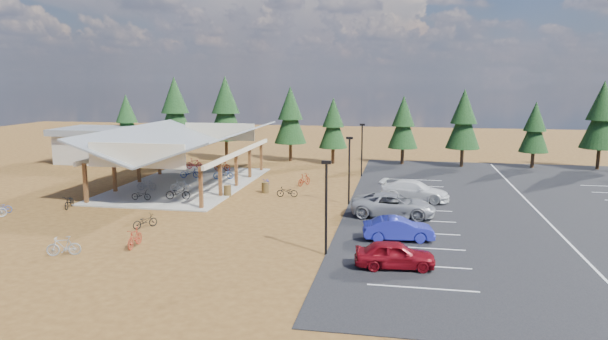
# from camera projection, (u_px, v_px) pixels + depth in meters

# --- Properties ---
(ground) EXTENTS (140.00, 140.00, 0.00)m
(ground) POSITION_uv_depth(u_px,v_px,m) (278.00, 208.00, 39.82)
(ground) COLOR #553616
(ground) RESTS_ON ground
(asphalt_lot) EXTENTS (27.00, 44.00, 0.04)m
(asphalt_lot) POSITION_uv_depth(u_px,v_px,m) (535.00, 209.00, 39.39)
(asphalt_lot) COLOR black
(asphalt_lot) RESTS_ON ground
(concrete_pad) EXTENTS (10.60, 18.60, 0.10)m
(concrete_pad) POSITION_uv_depth(u_px,v_px,m) (187.00, 184.00, 48.40)
(concrete_pad) COLOR gray
(concrete_pad) RESTS_ON ground
(bike_pavilion) EXTENTS (11.65, 19.40, 4.97)m
(bike_pavilion) POSITION_uv_depth(u_px,v_px,m) (186.00, 142.00, 47.77)
(bike_pavilion) COLOR #502F16
(bike_pavilion) RESTS_ON concrete_pad
(outbuilding) EXTENTS (11.00, 7.00, 3.90)m
(outbuilding) POSITION_uv_depth(u_px,v_px,m) (108.00, 144.00, 61.26)
(outbuilding) COLOR #ADA593
(outbuilding) RESTS_ON ground
(lamp_post_0) EXTENTS (0.50, 0.25, 5.14)m
(lamp_post_0) POSITION_uv_depth(u_px,v_px,m) (326.00, 201.00, 28.73)
(lamp_post_0) COLOR black
(lamp_post_0) RESTS_ON ground
(lamp_post_1) EXTENTS (0.50, 0.25, 5.14)m
(lamp_post_1) POSITION_uv_depth(u_px,v_px,m) (349.00, 166.00, 40.36)
(lamp_post_1) COLOR black
(lamp_post_1) RESTS_ON ground
(lamp_post_2) EXTENTS (0.50, 0.25, 5.14)m
(lamp_post_2) POSITION_uv_depth(u_px,v_px,m) (362.00, 146.00, 51.99)
(lamp_post_2) COLOR black
(lamp_post_2) RESTS_ON ground
(trash_bin_0) EXTENTS (0.60, 0.60, 0.90)m
(trash_bin_0) POSITION_uv_depth(u_px,v_px,m) (227.00, 191.00, 43.60)
(trash_bin_0) COLOR #513D1D
(trash_bin_0) RESTS_ON ground
(trash_bin_1) EXTENTS (0.60, 0.60, 0.90)m
(trash_bin_1) POSITION_uv_depth(u_px,v_px,m) (265.00, 187.00, 44.96)
(trash_bin_1) COLOR #513D1D
(trash_bin_1) RESTS_ON ground
(pine_0) EXTENTS (3.25, 3.25, 7.57)m
(pine_0) POSITION_uv_depth(u_px,v_px,m) (127.00, 119.00, 64.18)
(pine_0) COLOR #382314
(pine_0) RESTS_ON ground
(pine_1) EXTENTS (4.13, 4.13, 9.63)m
(pine_1) POSITION_uv_depth(u_px,v_px,m) (175.00, 109.00, 63.42)
(pine_1) COLOR #382314
(pine_1) RESTS_ON ground
(pine_2) EXTENTS (4.16, 4.16, 9.69)m
(pine_2) POSITION_uv_depth(u_px,v_px,m) (226.00, 109.00, 62.53)
(pine_2) COLOR #382314
(pine_2) RESTS_ON ground
(pine_3) EXTENTS (3.67, 3.67, 8.55)m
(pine_3) POSITION_uv_depth(u_px,v_px,m) (290.00, 116.00, 61.62)
(pine_3) COLOR #382314
(pine_3) RESTS_ON ground
(pine_4) EXTENTS (3.14, 3.14, 7.33)m
(pine_4) POSITION_uv_depth(u_px,v_px,m) (333.00, 124.00, 59.84)
(pine_4) COLOR #382314
(pine_4) RESTS_ON ground
(pine_5) EXTENTS (3.25, 3.25, 7.57)m
(pine_5) POSITION_uv_depth(u_px,v_px,m) (403.00, 123.00, 59.20)
(pine_5) COLOR #382314
(pine_5) RESTS_ON ground
(pine_6) EXTENTS (3.59, 3.59, 8.35)m
(pine_6) POSITION_uv_depth(u_px,v_px,m) (464.00, 119.00, 57.37)
(pine_6) COLOR #382314
(pine_6) RESTS_ON ground
(pine_7) EXTENTS (3.01, 3.01, 7.02)m
(pine_7) POSITION_uv_depth(u_px,v_px,m) (535.00, 128.00, 56.86)
(pine_7) COLOR #382314
(pine_7) RESTS_ON ground
(pine_8) EXTENTS (3.95, 3.95, 9.21)m
(pine_8) POSITION_uv_depth(u_px,v_px,m) (602.00, 116.00, 55.55)
(pine_8) COLOR #382314
(pine_8) RESTS_ON ground
(bike_0) EXTENTS (1.57, 0.65, 0.80)m
(bike_0) POSITION_uv_depth(u_px,v_px,m) (141.00, 195.00, 41.83)
(bike_0) COLOR black
(bike_0) RESTS_ON concrete_pad
(bike_1) EXTENTS (1.71, 0.59, 1.01)m
(bike_1) POSITION_uv_depth(u_px,v_px,m) (147.00, 184.00, 45.47)
(bike_1) COLOR gray
(bike_1) RESTS_ON concrete_pad
(bike_2) EXTENTS (1.91, 0.91, 0.96)m
(bike_2) POSITION_uv_depth(u_px,v_px,m) (190.00, 173.00, 51.15)
(bike_2) COLOR navy
(bike_2) RESTS_ON concrete_pad
(bike_3) EXTENTS (1.86, 0.60, 1.10)m
(bike_3) POSITION_uv_depth(u_px,v_px,m) (194.00, 164.00, 56.25)
(bike_3) COLOR maroon
(bike_3) RESTS_ON concrete_pad
(bike_4) EXTENTS (2.00, 0.98, 1.01)m
(bike_4) POSITION_uv_depth(u_px,v_px,m) (178.00, 193.00, 42.07)
(bike_4) COLOR black
(bike_4) RESTS_ON concrete_pad
(bike_5) EXTENTS (1.81, 0.60, 1.07)m
(bike_5) POSITION_uv_depth(u_px,v_px,m) (180.00, 186.00, 44.72)
(bike_5) COLOR #93979C
(bike_5) RESTS_ON concrete_pad
(bike_6) EXTENTS (1.98, 1.15, 0.98)m
(bike_6) POSITION_uv_depth(u_px,v_px,m) (223.00, 174.00, 50.57)
(bike_6) COLOR #1F4191
(bike_6) RESTS_ON concrete_pad
(bike_7) EXTENTS (1.91, 0.82, 1.11)m
(bike_7) POSITION_uv_depth(u_px,v_px,m) (222.00, 166.00, 55.00)
(bike_7) COLOR maroon
(bike_7) RESTS_ON concrete_pad
(bike_8) EXTENTS (1.10, 1.91, 0.95)m
(bike_8) POSITION_uv_depth(u_px,v_px,m) (69.00, 202.00, 39.62)
(bike_8) COLOR black
(bike_8) RESTS_ON ground
(bike_10) EXTENTS (1.70, 1.00, 0.85)m
(bike_10) POSITION_uv_depth(u_px,v_px,m) (0.00, 207.00, 38.13)
(bike_10) COLOR #243D96
(bike_10) RESTS_ON ground
(bike_11) EXTENTS (0.62, 1.85, 1.10)m
(bike_11) POSITION_uv_depth(u_px,v_px,m) (135.00, 238.00, 30.44)
(bike_11) COLOR maroon
(bike_11) RESTS_ON ground
(bike_12) EXTENTS (1.44, 1.71, 0.88)m
(bike_12) POSITION_uv_depth(u_px,v_px,m) (145.00, 221.00, 34.37)
(bike_12) COLOR black
(bike_12) RESTS_ON ground
(bike_13) EXTENTS (1.84, 1.10, 1.07)m
(bike_13) POSITION_uv_depth(u_px,v_px,m) (64.00, 246.00, 28.95)
(bike_13) COLOR gray
(bike_13) RESTS_ON ground
(bike_14) EXTENTS (0.59, 1.65, 0.86)m
(bike_14) POSITION_uv_depth(u_px,v_px,m) (266.00, 183.00, 47.09)
(bike_14) COLOR navy
(bike_14) RESTS_ON ground
(bike_15) EXTENTS (1.21, 1.84, 1.08)m
(bike_15) POSITION_uv_depth(u_px,v_px,m) (304.00, 180.00, 47.95)
(bike_15) COLOR maroon
(bike_15) RESTS_ON ground
(bike_16) EXTENTS (1.74, 0.77, 0.88)m
(bike_16) POSITION_uv_depth(u_px,v_px,m) (287.00, 192.00, 43.36)
(bike_16) COLOR black
(bike_16) RESTS_ON ground
(car_0) EXTENTS (4.15, 2.04, 1.36)m
(car_0) POSITION_uv_depth(u_px,v_px,m) (395.00, 254.00, 27.00)
(car_0) COLOR maroon
(car_0) RESTS_ON asphalt_lot
(car_1) EXTENTS (4.25, 1.96, 1.35)m
(car_1) POSITION_uv_depth(u_px,v_px,m) (398.00, 229.00, 31.62)
(car_1) COLOR #20259D
(car_1) RESTS_ON asphalt_lot
(car_2) EXTENTS (5.80, 2.81, 1.59)m
(car_2) POSITION_uv_depth(u_px,v_px,m) (393.00, 205.00, 37.03)
(car_2) COLOR gray
(car_2) RESTS_ON asphalt_lot
(car_3) EXTENTS (5.57, 3.08, 1.53)m
(car_3) POSITION_uv_depth(u_px,v_px,m) (415.00, 191.00, 41.94)
(car_3) COLOR white
(car_3) RESTS_ON asphalt_lot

